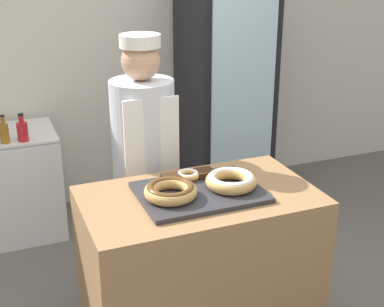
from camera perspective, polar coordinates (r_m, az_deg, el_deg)
The scene contains 13 objects.
wall_back at distance 4.48m, azimuth -9.91°, elevation 11.48°, with size 8.00×0.06×2.70m.
display_counter at distance 2.87m, azimuth 0.76°, elevation -12.94°, with size 1.16×0.67×0.95m.
serving_tray at distance 2.63m, azimuth 0.81°, elevation -4.15°, with size 0.60×0.45×0.02m.
donut_chocolate_glaze at distance 2.54m, azimuth -2.29°, elevation -3.95°, with size 0.25×0.25×0.07m.
donut_light_glaze at distance 2.65m, azimuth 4.19°, elevation -2.86°, with size 0.25×0.25×0.07m.
donut_mini_center at distance 2.74m, azimuth -0.42°, elevation -2.28°, with size 0.12×0.12×0.04m.
brownie_back_left at distance 2.72m, azimuth -2.22°, elevation -2.63°, with size 0.09×0.09×0.03m.
brownie_back_right at distance 2.78m, azimuth 1.35°, elevation -2.07°, with size 0.09×0.09×0.03m.
baker_person at distance 3.16m, azimuth -5.08°, elevation -1.53°, with size 0.37×0.37×1.64m.
beverage_fridge at distance 4.49m, azimuth 3.48°, elevation 6.56°, with size 0.65×0.69×1.90m.
chest_freezer at distance 4.27m, azimuth -19.73°, elevation -3.20°, with size 0.86×0.59×0.81m.
bottle_red at distance 3.90m, azimuth -17.64°, elevation 2.35°, with size 0.08×0.08×0.20m.
bottle_amber at distance 3.90m, azimuth -19.40°, elevation 2.15°, with size 0.06×0.06×0.20m.
Camera 1 is at (-0.92, -2.19, 2.08)m, focal length 50.00 mm.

